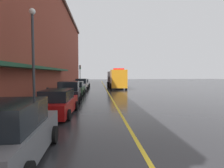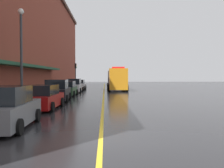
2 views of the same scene
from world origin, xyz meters
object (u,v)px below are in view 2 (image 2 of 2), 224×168
object	(u,v)px
parked_car_2	(57,91)
parked_car_4	(75,86)
parking_meter_1	(67,84)
parked_car_0	(8,109)
parked_car_1	(44,98)
parking_meter_2	(57,86)
street_lamp_left	(21,46)
utility_truck	(117,79)
traffic_light_near	(76,70)
parking_meter_0	(63,84)
parked_car_3	(67,89)
parked_car_5	(79,85)
parking_meter_3	(35,90)

from	to	relation	value
parked_car_2	parked_car_4	world-z (taller)	parked_car_2
parking_meter_1	parked_car_0	bearing A→B (deg)	-86.88
parking_meter_1	parked_car_1	bearing A→B (deg)	-85.77
parking_meter_2	parking_meter_1	bearing A→B (deg)	90.00
parked_car_1	street_lamp_left	distance (m)	4.59
parked_car_4	utility_truck	distance (m)	7.07
parked_car_1	traffic_light_near	world-z (taller)	traffic_light_near
parked_car_0	utility_truck	distance (m)	27.78
parking_meter_0	parking_meter_1	size ratio (longest dim) A/B	1.00
street_lamp_left	parking_meter_1	bearing A→B (deg)	88.07
parked_car_3	parked_car_5	xyz separation A→B (m)	(0.12, 11.51, -0.02)
parked_car_0	parked_car_2	world-z (taller)	parked_car_2
parking_meter_0	traffic_light_near	xyz separation A→B (m)	(0.06, 14.02, 2.10)
parked_car_5	parked_car_1	bearing A→B (deg)	-179.10
utility_truck	traffic_light_near	xyz separation A→B (m)	(-7.20, 9.17, 1.53)
traffic_light_near	parked_car_2	bearing A→B (deg)	-87.06
utility_truck	parking_meter_0	bearing A→B (deg)	-56.95
parked_car_3	parking_meter_3	distance (m)	7.98
parked_car_2	parked_car_4	bearing A→B (deg)	-2.63
parking_meter_3	parking_meter_0	bearing A→B (deg)	90.00
parked_car_3	parking_meter_2	xyz separation A→B (m)	(-1.33, 1.03, 0.30)
parked_car_0	parked_car_1	distance (m)	6.09
parked_car_3	parked_car_5	size ratio (longest dim) A/B	0.94
utility_truck	parking_meter_1	size ratio (longest dim) A/B	6.97
parked_car_1	street_lamp_left	world-z (taller)	street_lamp_left
parked_car_5	street_lamp_left	world-z (taller)	street_lamp_left
traffic_light_near	parking_meter_3	bearing A→B (deg)	-90.13
parked_car_4	parking_meter_0	size ratio (longest dim) A/B	3.59
parked_car_0	parking_meter_3	distance (m)	9.39
traffic_light_near	parked_car_4	bearing A→B (deg)	-83.94
parked_car_0	traffic_light_near	size ratio (longest dim) A/B	1.04
utility_truck	parking_meter_2	size ratio (longest dim) A/B	6.97
parked_car_4	parked_car_5	bearing A→B (deg)	0.21
parked_car_4	parking_meter_3	distance (m)	13.99
parked_car_0	street_lamp_left	world-z (taller)	street_lamp_left
parked_car_3	parking_meter_0	xyz separation A→B (m)	(-1.33, 5.16, 0.30)
parked_car_4	parking_meter_1	bearing A→B (deg)	29.40
parked_car_0	parked_car_3	xyz separation A→B (m)	(-0.08, 17.14, -0.07)
parked_car_1	parking_meter_1	xyz separation A→B (m)	(-1.46, 19.69, 0.30)
parked_car_5	parking_meter_3	size ratio (longest dim) A/B	3.41
traffic_light_near	parking_meter_2	bearing A→B (deg)	-90.19
parking_meter_2	parking_meter_3	bearing A→B (deg)	-90.00
parked_car_1	parked_car_2	size ratio (longest dim) A/B	1.09
parking_meter_3	parked_car_5	bearing A→B (deg)	85.72
parked_car_3	street_lamp_left	bearing A→B (deg)	168.79
parked_car_1	street_lamp_left	xyz separation A→B (m)	(-2.06, 1.89, 3.64)
utility_truck	parking_meter_1	distance (m)	7.41
parked_car_4	parking_meter_2	world-z (taller)	parked_car_4
parking_meter_2	traffic_light_near	size ratio (longest dim) A/B	0.31
utility_truck	parking_meter_3	xyz separation A→B (m)	(-7.26, -17.87, -0.57)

